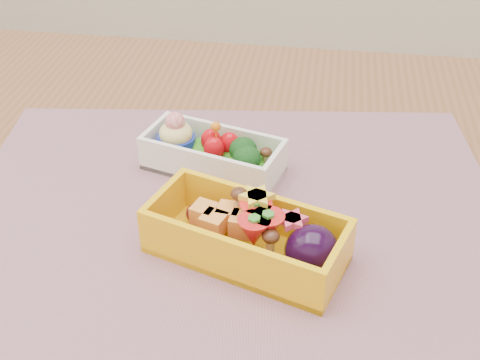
# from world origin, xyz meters

# --- Properties ---
(table) EXTENTS (1.20, 0.80, 0.75)m
(table) POSITION_xyz_m (0.00, 0.00, 0.65)
(table) COLOR brown
(table) RESTS_ON ground
(placemat) EXTENTS (0.58, 0.48, 0.00)m
(placemat) POSITION_xyz_m (-0.03, -0.02, 0.75)
(placemat) COLOR #9E6D7A
(placemat) RESTS_ON table
(bento_white) EXTENTS (0.16, 0.10, 0.06)m
(bento_white) POSITION_xyz_m (-0.07, 0.05, 0.77)
(bento_white) COLOR white
(bento_white) RESTS_ON placemat
(bento_yellow) EXTENTS (0.19, 0.13, 0.06)m
(bento_yellow) POSITION_xyz_m (-0.01, -0.08, 0.78)
(bento_yellow) COLOR yellow
(bento_yellow) RESTS_ON placemat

